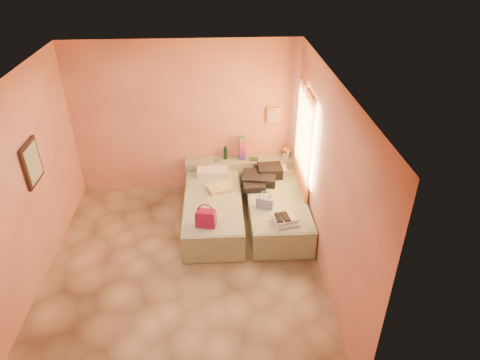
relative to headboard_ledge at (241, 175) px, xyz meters
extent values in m
plane|color=tan|center=(-0.98, -2.10, -0.33)|extent=(4.50, 4.50, 0.00)
cube|color=#F1A880|center=(-0.98, 0.15, 1.07)|extent=(4.00, 0.02, 2.80)
cube|color=#F1A880|center=(-2.98, -2.10, 1.07)|extent=(0.02, 4.50, 2.80)
cube|color=#F1A880|center=(1.02, -2.10, 1.07)|extent=(0.02, 4.50, 2.80)
cube|color=white|center=(-0.98, -2.10, 2.47)|extent=(4.00, 4.50, 0.02)
cube|color=#FEDB9D|center=(1.00, -0.85, 1.18)|extent=(0.02, 1.10, 1.40)
cube|color=#FF903C|center=(0.96, -1.00, 0.82)|extent=(0.05, 0.55, 2.20)
cube|color=#FF903C|center=(0.96, -0.40, 0.82)|extent=(0.05, 0.45, 2.20)
cube|color=black|center=(-2.95, -1.70, 1.28)|extent=(0.04, 0.50, 0.60)
cube|color=#B4973C|center=(0.57, 0.12, 1.12)|extent=(0.25, 0.04, 0.30)
cube|color=#9AA284|center=(0.00, 0.00, 0.00)|extent=(2.05, 0.30, 0.65)
cube|color=#A9BC97|center=(-0.53, -1.05, -0.08)|extent=(0.90, 2.00, 0.50)
cube|color=#A9BC97|center=(0.52, -1.05, -0.08)|extent=(0.90, 2.00, 0.50)
cylinder|color=#133522|center=(-0.29, 0.04, 0.45)|extent=(0.07, 0.07, 0.24)
cube|color=#921145|center=(0.01, 0.02, 0.55)|extent=(0.12, 0.12, 0.44)
cylinder|color=#549B77|center=(-0.44, -0.04, 0.34)|extent=(0.14, 0.14, 0.03)
cube|color=#234228|center=(0.23, -0.03, 0.34)|extent=(0.19, 0.16, 0.03)
cube|color=silver|center=(0.83, 0.02, 0.45)|extent=(0.20, 0.20, 0.26)
cube|color=#921145|center=(-0.63, -1.77, 0.31)|extent=(0.32, 0.22, 0.28)
cube|color=tan|center=(-0.42, -0.78, 0.21)|extent=(0.47, 0.42, 0.07)
cube|color=black|center=(0.33, -0.57, 0.27)|extent=(0.70, 0.70, 0.19)
cube|color=#3B538E|center=(0.29, -1.35, 0.26)|extent=(0.29, 0.20, 0.17)
cube|color=silver|center=(0.57, -1.79, 0.23)|extent=(0.41, 0.38, 0.10)
cube|color=black|center=(0.51, -1.79, 0.29)|extent=(0.19, 0.25, 0.02)
camera|label=1|loc=(-0.43, -6.92, 4.06)|focal=32.00mm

